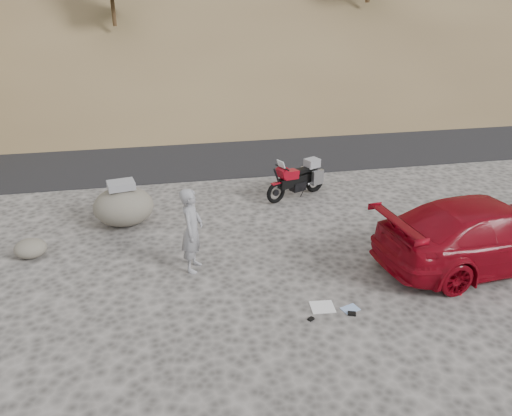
{
  "coord_description": "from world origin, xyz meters",
  "views": [
    {
      "loc": [
        -2.33,
        -9.81,
        5.97
      ],
      "look_at": [
        -0.26,
        0.91,
        1.0
      ],
      "focal_mm": 35.0,
      "sensor_mm": 36.0,
      "label": 1
    }
  ],
  "objects_px": {
    "man": "(194,268)",
    "red_car": "(482,262)",
    "boulder": "(124,206)",
    "motorcycle": "(299,179)"
  },
  "relations": [
    {
      "from": "motorcycle",
      "to": "red_car",
      "type": "xyz_separation_m",
      "value": [
        3.17,
        -4.62,
        -0.56
      ]
    },
    {
      "from": "boulder",
      "to": "man",
      "type": "bearing_deg",
      "value": -58.3
    },
    {
      "from": "man",
      "to": "red_car",
      "type": "height_order",
      "value": "man"
    },
    {
      "from": "man",
      "to": "red_car",
      "type": "relative_size",
      "value": 0.37
    },
    {
      "from": "motorcycle",
      "to": "boulder",
      "type": "height_order",
      "value": "motorcycle"
    },
    {
      "from": "man",
      "to": "red_car",
      "type": "bearing_deg",
      "value": -79.32
    },
    {
      "from": "red_car",
      "to": "boulder",
      "type": "distance_m",
      "value": 9.05
    },
    {
      "from": "red_car",
      "to": "boulder",
      "type": "bearing_deg",
      "value": 59.61
    },
    {
      "from": "man",
      "to": "boulder",
      "type": "height_order",
      "value": "boulder"
    },
    {
      "from": "motorcycle",
      "to": "man",
      "type": "height_order",
      "value": "motorcycle"
    }
  ]
}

